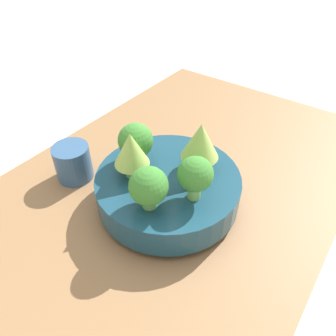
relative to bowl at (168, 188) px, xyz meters
name	(u,v)px	position (x,y,z in m)	size (l,w,h in m)	color
ground_plane	(164,206)	(-0.02, -0.03, -0.08)	(6.00, 6.00, 0.00)	silver
table	(164,199)	(-0.02, -0.03, -0.06)	(1.05, 0.62, 0.04)	olive
bowl	(168,188)	(0.00, 0.00, 0.00)	(0.27, 0.27, 0.07)	navy
romanesco_piece_far	(200,142)	(-0.05, 0.03, 0.09)	(0.07, 0.07, 0.10)	#609347
romanesco_piece_near	(131,151)	(0.03, -0.05, 0.08)	(0.06, 0.06, 0.09)	#6BA34C
broccoli_floret_back	(195,175)	(0.02, 0.07, 0.08)	(0.06, 0.06, 0.08)	#7AB256
broccoli_floret_right	(149,187)	(0.08, 0.02, 0.07)	(0.06, 0.06, 0.08)	#6BA34C
broccoli_floret_front	(136,142)	(0.00, -0.08, 0.07)	(0.07, 0.07, 0.08)	#609347
cup	(73,162)	(0.05, -0.20, 0.00)	(0.07, 0.07, 0.08)	#33567F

